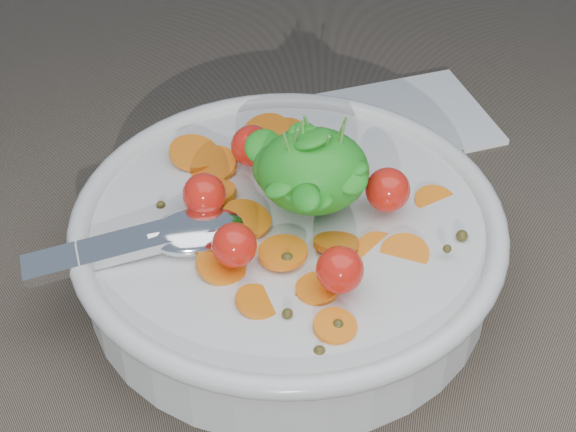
{
  "coord_description": "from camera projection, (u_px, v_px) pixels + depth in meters",
  "views": [
    {
      "loc": [
        -0.01,
        -0.46,
        0.48
      ],
      "look_at": [
        -0.03,
        0.01,
        0.06
      ],
      "focal_mm": 55.0,
      "sensor_mm": 36.0,
      "label": 1
    }
  ],
  "objects": [
    {
      "name": "ground",
      "position": [
        326.0,
        287.0,
        0.66
      ],
      "size": [
        6.0,
        6.0,
        0.0
      ],
      "primitive_type": "plane",
      "color": "#6B5C4C",
      "rests_on": "ground"
    },
    {
      "name": "bowl",
      "position": [
        288.0,
        241.0,
        0.65
      ],
      "size": [
        0.34,
        0.31,
        0.13
      ],
      "color": "silver",
      "rests_on": "ground"
    },
    {
      "name": "napkin",
      "position": [
        409.0,
        118.0,
        0.82
      ],
      "size": [
        0.18,
        0.16,
        0.01
      ],
      "primitive_type": "cube",
      "rotation": [
        0.0,
        0.0,
        0.34
      ],
      "color": "white",
      "rests_on": "ground"
    }
  ]
}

